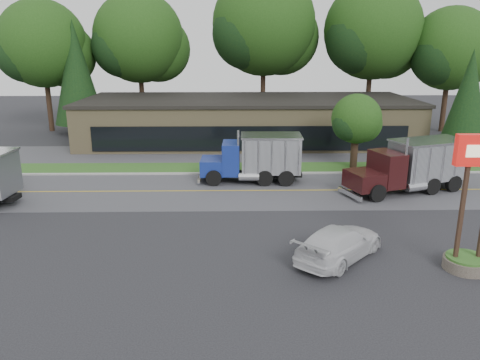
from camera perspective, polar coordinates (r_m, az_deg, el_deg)
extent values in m
plane|color=#333339|center=(22.82, -1.86, -8.15)|extent=(140.00, 140.00, 0.00)
cube|color=#56565B|center=(31.24, -1.64, -1.34)|extent=(60.00, 8.00, 0.02)
cube|color=gold|center=(31.24, -1.64, -1.34)|extent=(60.00, 0.12, 0.01)
cube|color=#9E9E99|center=(35.27, -1.57, 0.72)|extent=(60.00, 0.30, 0.12)
cube|color=#2C531C|center=(37.00, -1.55, 1.46)|extent=(60.00, 3.40, 0.03)
cube|color=#56565B|center=(41.86, -1.50, 3.20)|extent=(60.00, 7.00, 0.02)
cube|color=#928059|center=(47.40, 0.98, 7.20)|extent=(32.00, 12.00, 4.00)
cylinder|color=#6B6054|center=(22.82, 25.81, -9.18)|extent=(1.90, 1.90, 0.50)
cylinder|color=#2C531C|center=(22.71, 25.90, -8.49)|extent=(1.70, 1.70, 0.10)
cube|color=#332116|center=(21.76, 25.38, -3.65)|extent=(0.16, 0.16, 5.00)
cube|color=beige|center=(21.47, 27.23, 3.37)|extent=(1.50, 0.04, 0.50)
cylinder|color=#382619|center=(56.99, -22.18, 8.11)|extent=(0.56, 0.56, 5.11)
sphere|color=#1C4011|center=(56.58, -22.95, 15.06)|extent=(9.35, 9.35, 9.35)
sphere|color=#1C4011|center=(57.09, -20.70, 14.10)|extent=(7.01, 7.01, 7.01)
sphere|color=black|center=(56.32, -24.60, 13.98)|extent=(6.43, 6.43, 6.43)
cylinder|color=#382619|center=(56.16, -11.80, 9.03)|extent=(0.56, 0.56, 5.47)
sphere|color=#1C4011|center=(55.76, -12.25, 16.62)|extent=(10.01, 10.01, 10.01)
sphere|color=#1C4011|center=(56.68, -10.00, 15.45)|extent=(7.50, 7.50, 7.50)
sphere|color=black|center=(55.16, -14.03, 15.54)|extent=(6.88, 6.88, 6.88)
cylinder|color=#382619|center=(55.26, 2.80, 9.65)|extent=(0.56, 0.56, 6.27)
sphere|color=#1C4011|center=(54.95, 2.92, 18.50)|extent=(11.46, 11.46, 11.46)
sphere|color=#1C4011|center=(56.52, 5.07, 16.94)|extent=(8.60, 8.60, 8.60)
sphere|color=black|center=(53.76, 0.99, 17.42)|extent=(7.88, 7.88, 7.88)
cylinder|color=#382619|center=(56.39, 15.28, 9.04)|extent=(0.56, 0.56, 5.89)
sphere|color=#1C4011|center=(56.04, 15.91, 17.16)|extent=(10.76, 10.76, 10.76)
sphere|color=#1C4011|center=(57.89, 17.40, 15.66)|extent=(8.07, 8.07, 8.07)
sphere|color=black|center=(54.60, 14.37, 16.25)|extent=(7.40, 7.40, 7.40)
cylinder|color=#382619|center=(57.35, 23.56, 7.86)|extent=(0.56, 0.56, 4.84)
sphere|color=#1C4011|center=(56.93, 24.32, 14.39)|extent=(8.85, 8.85, 8.85)
sphere|color=#1C4011|center=(58.65, 25.24, 13.21)|extent=(6.63, 6.63, 6.63)
sphere|color=black|center=(55.62, 23.26, 13.64)|extent=(6.08, 6.08, 6.08)
cylinder|color=#382619|center=(54.10, -18.72, 5.86)|extent=(0.44, 0.44, 1.00)
cone|color=black|center=(53.43, -19.31, 12.27)|extent=(5.25, 5.25, 10.75)
cylinder|color=#382619|center=(44.38, 25.31, 3.05)|extent=(0.44, 0.44, 1.00)
cone|color=black|center=(43.70, 26.02, 8.81)|extent=(4.01, 4.01, 8.20)
cylinder|color=#382619|center=(37.99, 13.72, 3.02)|extent=(0.56, 0.56, 2.10)
sphere|color=#1C4011|center=(37.47, 14.01, 7.26)|extent=(3.84, 3.84, 3.84)
sphere|color=#1C4011|center=(38.19, 14.83, 6.64)|extent=(2.88, 2.88, 2.88)
sphere|color=black|center=(37.03, 13.21, 6.65)|extent=(2.64, 2.64, 2.64)
cube|color=black|center=(33.26, 1.70, 0.78)|extent=(6.79, 1.20, 0.28)
cube|color=navy|center=(33.19, -3.37, 1.71)|extent=(1.68, 2.35, 1.10)
cube|color=navy|center=(32.98, -1.09, 2.71)|extent=(1.25, 2.43, 2.20)
cube|color=black|center=(32.91, -1.99, 3.39)|extent=(0.12, 2.10, 0.90)
cube|color=silver|center=(32.94, 3.77, 3.20)|extent=(4.11, 2.62, 2.50)
cube|color=silver|center=(32.68, 3.82, 5.42)|extent=(4.27, 2.77, 0.12)
cylinder|color=black|center=(34.43, -2.98, 1.30)|extent=(1.11, 0.38, 1.10)
cylinder|color=black|center=(32.22, -3.23, 0.25)|extent=(1.11, 0.38, 1.10)
cylinder|color=black|center=(34.42, 4.12, 1.28)|extent=(1.11, 0.38, 1.10)
cylinder|color=black|center=(32.21, 4.35, 0.23)|extent=(1.11, 0.38, 1.10)
cube|color=black|center=(33.01, 19.93, -0.32)|extent=(7.98, 3.61, 0.28)
cube|color=black|center=(30.76, 14.97, 0.00)|extent=(2.59, 2.81, 1.10)
cube|color=black|center=(31.52, 17.42, 1.33)|extent=(2.12, 2.73, 2.20)
cube|color=black|center=(31.06, 16.57, 1.95)|extent=(0.75, 2.00, 0.90)
cube|color=silver|center=(33.57, 22.01, 2.29)|extent=(5.40, 3.96, 2.50)
cube|color=silver|center=(33.31, 22.25, 4.46)|extent=(5.59, 4.15, 0.12)
cylinder|color=black|center=(31.91, 13.99, -0.38)|extent=(1.15, 0.69, 1.10)
cylinder|color=black|center=(30.13, 16.41, -1.54)|extent=(1.15, 0.69, 1.10)
cylinder|color=black|center=(34.97, 20.95, 0.46)|extent=(1.15, 0.69, 1.10)
cylinder|color=black|center=(33.35, 23.50, -0.55)|extent=(1.15, 0.69, 1.10)
imported|color=silver|center=(21.83, 12.01, -7.51)|extent=(5.11, 5.29, 1.52)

